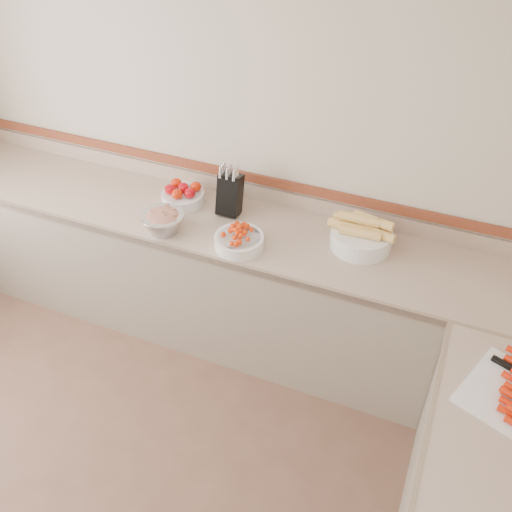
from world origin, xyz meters
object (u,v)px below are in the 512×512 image
at_px(knife_block, 230,193).
at_px(corn_bowl, 362,235).
at_px(cherry_tomato_bowl, 239,240).
at_px(tomato_bowl, 183,195).
at_px(rhubarb_bowl, 163,221).

xyz_separation_m(knife_block, corn_bowl, (0.81, -0.03, -0.05)).
bearing_deg(cherry_tomato_bowl, knife_block, 122.46).
relative_size(tomato_bowl, cherry_tomato_bowl, 0.95).
bearing_deg(cherry_tomato_bowl, tomato_bowl, 151.20).
bearing_deg(corn_bowl, knife_block, 178.14).
relative_size(tomato_bowl, rhubarb_bowl, 1.05).
xyz_separation_m(tomato_bowl, cherry_tomato_bowl, (0.50, -0.27, -0.00)).
height_order(tomato_bowl, corn_bowl, corn_bowl).
xyz_separation_m(cherry_tomato_bowl, corn_bowl, (0.63, 0.27, 0.03)).
bearing_deg(cherry_tomato_bowl, corn_bowl, 23.17).
height_order(knife_block, rhubarb_bowl, knife_block).
distance_m(tomato_bowl, rhubarb_bowl, 0.31).
xyz_separation_m(cherry_tomato_bowl, rhubarb_bowl, (-0.46, -0.04, 0.02)).
bearing_deg(knife_block, corn_bowl, -1.86).
bearing_deg(rhubarb_bowl, corn_bowl, 15.61).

